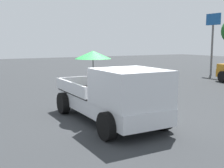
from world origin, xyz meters
TOP-DOWN VIEW (x-y plane):
  - ground_plane at (0.00, 0.00)m, footprint 80.00×80.00m
  - pickup_truck_main at (0.45, -0.01)m, footprint 5.06×2.26m
  - motel_sign at (-8.20, 13.93)m, footprint 1.40×0.16m

SIDE VIEW (x-z plane):
  - ground_plane at x=0.00m, z-range 0.00..0.00m
  - pickup_truck_main at x=0.45m, z-range -0.21..2.17m
  - motel_sign at x=-8.20m, z-range 1.02..5.94m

